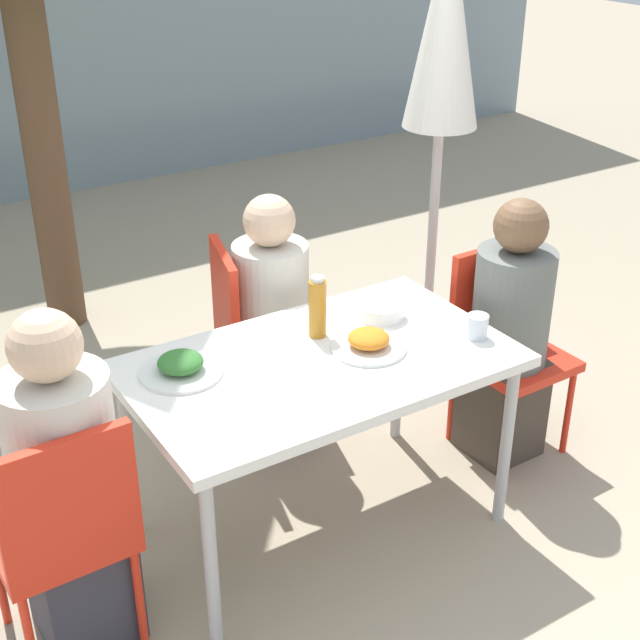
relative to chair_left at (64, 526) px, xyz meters
The scene contains 14 objects.
ground_plane 1.08m from the chair_left, ahead, with size 24.00×24.00×0.00m, color tan.
dining_table 0.97m from the chair_left, ahead, with size 1.31×0.78×0.73m.
chair_left is the anchor object (origin of this frame).
person_left 0.11m from the chair_left, 59.29° to the left, with size 0.33×0.33×1.16m.
chair_right 1.92m from the chair_left, ahead, with size 0.41×0.41×0.86m.
person_right 1.87m from the chair_left, ahead, with size 0.31×0.31×1.12m.
chair_far 1.33m from the chair_left, 37.42° to the left, with size 0.49×0.49×0.86m.
person_far 1.35m from the chair_left, 33.41° to the left, with size 0.34×0.34×1.09m.
closed_umbrella 2.39m from the chair_left, 21.78° to the left, with size 0.36×0.36×2.08m.
plate_0 0.63m from the chair_left, 27.07° to the left, with size 0.28×0.28×0.08m.
plate_1 1.16m from the chair_left, ahead, with size 0.26×0.26×0.07m.
bottle 1.12m from the chair_left, 13.52° to the left, with size 0.07×0.07×0.23m.
drinking_cup 1.54m from the chair_left, ahead, with size 0.08×0.08×0.09m.
salad_bowl 1.36m from the chair_left, 10.56° to the left, with size 0.17×0.17×0.05m.
Camera 1 is at (-1.41, -2.23, 2.24)m, focal length 50.00 mm.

